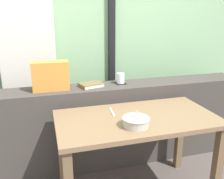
{
  "coord_description": "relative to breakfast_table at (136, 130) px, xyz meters",
  "views": [
    {
      "loc": [
        -0.63,
        -1.64,
        1.48
      ],
      "look_at": [
        -0.02,
        0.48,
        0.81
      ],
      "focal_mm": 39.19,
      "sensor_mm": 36.0,
      "label": 1
    }
  ],
  "objects": [
    {
      "name": "outdoor_backdrop",
      "position": [
        -0.04,
        1.13,
        0.78
      ],
      "size": [
        4.8,
        0.08,
        2.8
      ],
      "primitive_type": "cube",
      "color": "#8EBC89",
      "rests_on": "ground"
    },
    {
      "name": "soup_bowl",
      "position": [
        -0.07,
        -0.15,
        0.15
      ],
      "size": [
        0.19,
        0.19,
        0.13
      ],
      "color": "#BCB7A8",
      "rests_on": "breakfast_table"
    },
    {
      "name": "breakfast_table",
      "position": [
        0.0,
        0.0,
        0.0
      ],
      "size": [
        1.24,
        0.65,
        0.73
      ],
      "color": "brown",
      "rests_on": "ground"
    },
    {
      "name": "fork_utensil",
      "position": [
        -0.16,
        0.14,
        0.12
      ],
      "size": [
        0.03,
        0.17,
        0.01
      ],
      "primitive_type": "cube",
      "rotation": [
        0.0,
        0.0,
        -0.07
      ],
      "color": "silver",
      "rests_on": "breakfast_table"
    },
    {
      "name": "juice_glass",
      "position": [
        0.06,
        0.6,
        0.26
      ],
      "size": [
        0.08,
        0.08,
        0.1
      ],
      "color": "white",
      "rests_on": "coaster_square"
    },
    {
      "name": "coaster_square",
      "position": [
        0.06,
        0.6,
        0.22
      ],
      "size": [
        0.1,
        0.1,
        0.0
      ],
      "primitive_type": "cube",
      "color": "black",
      "rests_on": "dark_console_ledge"
    },
    {
      "name": "window_divider_post",
      "position": [
        0.1,
        1.06,
        0.68
      ],
      "size": [
        0.07,
        0.05,
        2.6
      ],
      "primitive_type": "cube",
      "color": "black",
      "rests_on": "ground"
    },
    {
      "name": "closed_book",
      "position": [
        -0.24,
        0.57,
        0.23
      ],
      "size": [
        0.24,
        0.21,
        0.03
      ],
      "color": "brown",
      "rests_on": "dark_console_ledge"
    },
    {
      "name": "throw_pillow",
      "position": [
        -0.61,
        0.57,
        0.35
      ],
      "size": [
        0.32,
        0.15,
        0.26
      ],
      "primitive_type": "cube",
      "rotation": [
        0.0,
        0.0,
        -0.03
      ],
      "color": "#D18938",
      "rests_on": "dark_console_ledge"
    },
    {
      "name": "curtain_left_panel",
      "position": [
        -0.8,
        1.03,
        0.63
      ],
      "size": [
        0.56,
        0.06,
        2.5
      ],
      "primitive_type": "cube",
      "color": "silver",
      "rests_on": "ground"
    },
    {
      "name": "dark_console_ledge",
      "position": [
        -0.04,
        0.57,
        -0.2
      ],
      "size": [
        2.8,
        0.32,
        0.83
      ],
      "primitive_type": "cube",
      "color": "#423D38",
      "rests_on": "ground"
    }
  ]
}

